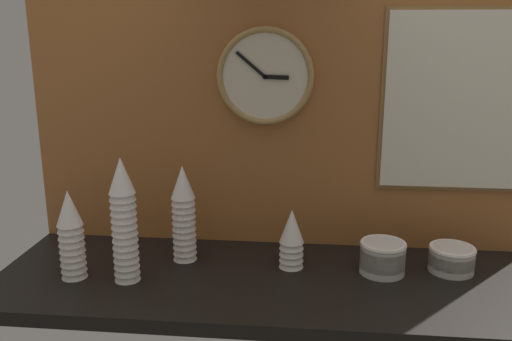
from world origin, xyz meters
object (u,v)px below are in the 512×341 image
Objects in this scene: wall_clock at (265,77)px; cup_stack_center_right at (292,239)px; cup_stack_far_left at (71,235)px; cup_stack_center_left at (184,213)px; bowl_stack_right at (383,256)px; bowl_stack_far_right at (452,258)px; menu_board at (457,102)px; cup_stack_left at (124,220)px.

cup_stack_center_right is at bearing -60.89° from wall_clock.
wall_clock is (0.52, 0.30, 0.42)m from cup_stack_far_left.
cup_stack_center_left reaches higher than cup_stack_far_left.
bowl_stack_right is 0.21m from bowl_stack_far_right.
menu_board reaches higher than cup_stack_far_left.
bowl_stack_right is (0.73, 0.12, -0.13)m from cup_stack_left.
cup_stack_left is 0.75m from bowl_stack_right.
cup_stack_center_right is 0.33× the size of menu_board.
cup_stack_far_left reaches higher than cup_stack_center_right.
cup_stack_center_left is 0.83× the size of cup_stack_left.
cup_stack_left reaches higher than cup_stack_center_left.
bowl_stack_far_right is (1.09, 0.15, -0.09)m from cup_stack_far_left.
cup_stack_left is at bearing -0.50° from cup_stack_far_left.
bowl_stack_far_right is at bearing 9.33° from cup_stack_left.
menu_board is (1.10, 0.31, 0.35)m from cup_stack_far_left.
menu_board is at bearing 18.37° from cup_stack_left.
cup_stack_center_left is at bearing -169.03° from menu_board.
wall_clock reaches higher than cup_stack_left.
bowl_stack_right is 0.64m from wall_clock.
wall_clock is (0.23, 0.15, 0.40)m from cup_stack_center_left.
cup_stack_center_left is 1.15× the size of cup_stack_far_left.
bowl_stack_far_right is at bearing -15.04° from wall_clock.
cup_stack_far_left is at bearing -164.18° from menu_board.
menu_board is (0.22, 0.19, 0.43)m from bowl_stack_right.
bowl_stack_right is at bearing 9.47° from cup_stack_left.
cup_stack_far_left is at bearing -172.29° from bowl_stack_right.
bowl_stack_right is at bearing -171.16° from bowl_stack_far_right.
bowl_stack_far_right is 0.47m from menu_board.
cup_stack_left is 2.69× the size of bowl_stack_far_right.
bowl_stack_right is at bearing -138.56° from menu_board.
wall_clock is 0.54× the size of menu_board.
cup_stack_left is at bearing -140.13° from wall_clock.
cup_stack_left is at bearing -161.63° from menu_board.
cup_stack_center_left is 1.00× the size of wall_clock.
menu_board is (0.94, 0.31, 0.30)m from cup_stack_left.
wall_clock is at bearing -179.12° from menu_board.
cup_stack_center_left is at bearing -147.56° from wall_clock.
cup_stack_left is at bearing -170.67° from bowl_stack_far_right.
wall_clock is at bearing 164.96° from bowl_stack_far_right.
bowl_stack_right is (0.88, 0.12, -0.08)m from cup_stack_far_left.
cup_stack_center_right is (0.33, -0.02, -0.06)m from cup_stack_center_left.
bowl_stack_right is 0.24× the size of menu_board.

